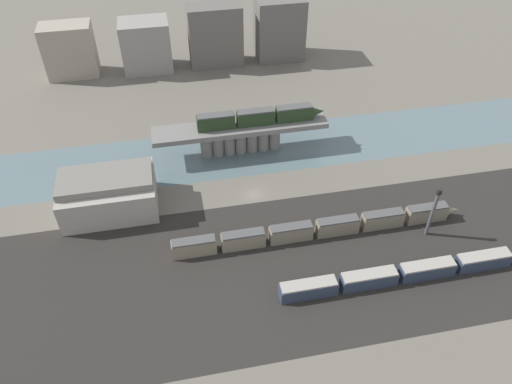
{
  "coord_description": "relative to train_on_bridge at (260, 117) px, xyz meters",
  "views": [
    {
      "loc": [
        -17.37,
        -89.88,
        81.43
      ],
      "look_at": [
        0.0,
        -2.9,
        3.36
      ],
      "focal_mm": 35.0,
      "sensor_mm": 36.0,
      "label": 1
    }
  ],
  "objects": [
    {
      "name": "signal_tower",
      "position": [
        30.39,
        -38.88,
        -3.76
      ],
      "size": [
        1.0,
        0.79,
        13.12
      ],
      "color": "#4C4C51",
      "rests_on": "ground"
    },
    {
      "name": "city_block_right",
      "position": [
        17.91,
        53.26,
        0.06
      ],
      "size": [
        16.23,
        11.79,
        20.89
      ],
      "primitive_type": "cube",
      "color": "#605B56",
      "rests_on": "ground"
    },
    {
      "name": "bridge",
      "position": [
        -5.15,
        0.0,
        -4.71
      ],
      "size": [
        46.09,
        7.75,
        8.4
      ],
      "color": "slate",
      "rests_on": "ground"
    },
    {
      "name": "train_yard_near",
      "position": [
        20.25,
        -49.85,
        -8.7
      ],
      "size": [
        53.67,
        3.03,
        3.46
      ],
      "color": "#2D384C",
      "rests_on": "ground"
    },
    {
      "name": "train_on_bridge",
      "position": [
        0.0,
        0.0,
        0.0
      ],
      "size": [
        33.97,
        2.94,
        4.07
      ],
      "color": "#23381E",
      "rests_on": "bridge"
    },
    {
      "name": "city_block_left",
      "position": [
        -27.74,
        52.75,
        -1.95
      ],
      "size": [
        16.03,
        11.31,
        16.87
      ],
      "primitive_type": "cube",
      "color": "gray",
      "rests_on": "ground"
    },
    {
      "name": "river_water",
      "position": [
        -5.15,
        0.0,
        -10.39
      ],
      "size": [
        320.0,
        21.68,
        0.01
      ],
      "primitive_type": "cube",
      "color": "slate",
      "rests_on": "ground"
    },
    {
      "name": "railbed_yard",
      "position": [
        -5.15,
        -42.21,
        -10.39
      ],
      "size": [
        280.0,
        42.0,
        0.01
      ],
      "primitive_type": "cube",
      "color": "#282623",
      "rests_on": "ground"
    },
    {
      "name": "city_block_far_left",
      "position": [
        -52.36,
        53.64,
        -1.76
      ],
      "size": [
        16.2,
        9.29,
        17.26
      ],
      "primitive_type": "cube",
      "color": "gray",
      "rests_on": "ground"
    },
    {
      "name": "ground_plane",
      "position": [
        -5.15,
        -18.21,
        -10.39
      ],
      "size": [
        400.0,
        400.0,
        0.0
      ],
      "primitive_type": "plane",
      "color": "#666056"
    },
    {
      "name": "warehouse_building",
      "position": [
        -39.19,
        -16.23,
        -5.68
      ],
      "size": [
        21.68,
        14.97,
        9.91
      ],
      "color": "#9E998E",
      "rests_on": "ground"
    },
    {
      "name": "city_block_center",
      "position": [
        -4.51,
        52.15,
        -0.17
      ],
      "size": [
        17.89,
        8.88,
        20.43
      ],
      "primitive_type": "cube",
      "color": "#605B56",
      "rests_on": "ground"
    },
    {
      "name": "train_yard_mid",
      "position": [
        6.38,
        -34.49,
        -8.37
      ],
      "size": [
        66.54,
        2.63,
        4.11
      ],
      "color": "gray",
      "rests_on": "ground"
    }
  ]
}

